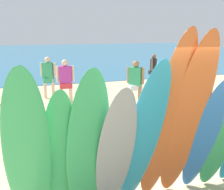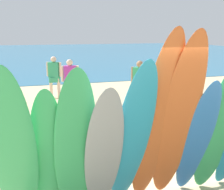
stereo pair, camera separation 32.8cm
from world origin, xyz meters
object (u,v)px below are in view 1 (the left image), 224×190
surfboard_grey_3 (115,155)px  surfboard_orange_6 (186,124)px  beach_chair_red (220,100)px  beachgoer_strolling (66,79)px  surfboard_rack (153,157)px  surfboard_green_2 (87,150)px  surfboard_blue_7 (204,140)px  surfboard_green_0 (28,159)px  surfboard_green_1 (60,160)px  beachgoer_photographing (153,68)px  beachgoer_midbeach (48,75)px  surfboard_teal_4 (142,141)px  beachgoer_by_water (135,81)px  surfboard_orange_5 (165,126)px

surfboard_grey_3 → surfboard_orange_6: size_ratio=0.77×
beach_chair_red → beachgoer_strolling: bearing=131.8°
surfboard_rack → surfboard_green_2: size_ratio=1.90×
surfboard_green_2 → surfboard_blue_7: surfboard_green_2 is taller
surfboard_green_0 → surfboard_green_1: bearing=27.1°
beachgoer_photographing → surfboard_rack: bearing=-164.2°
surfboard_green_2 → beachgoer_midbeach: (0.16, 7.55, -0.18)m
surfboard_teal_4 → surfboard_blue_7: size_ratio=1.16×
surfboard_teal_4 → surfboard_blue_7: (1.08, 0.07, -0.16)m
surfboard_green_2 → beach_chair_red: size_ratio=2.89×
surfboard_grey_3 → beachgoer_photographing: surfboard_grey_3 is taller
surfboard_teal_4 → surfboard_green_2: bearing=172.8°
surfboard_orange_6 → surfboard_blue_7: bearing=16.6°
surfboard_orange_6 → beachgoer_photographing: surfboard_orange_6 is taller
surfboard_green_0 → surfboard_orange_6: bearing=2.4°
beachgoer_photographing → beachgoer_by_water: size_ratio=0.94×
surfboard_rack → beachgoer_by_water: beachgoer_by_water is taller
surfboard_grey_3 → beachgoer_strolling: size_ratio=1.31×
surfboard_green_1 → surfboard_orange_5: bearing=-4.9°
surfboard_green_0 → beach_chair_red: surfboard_green_0 is taller
surfboard_rack → surfboard_green_1: (-1.67, -0.57, 0.50)m
surfboard_orange_6 → beachgoer_by_water: bearing=78.9°
surfboard_orange_5 → beachgoer_midbeach: surfboard_orange_5 is taller
surfboard_green_0 → beachgoer_photographing: (5.94, 8.41, -0.28)m
beachgoer_photographing → beachgoer_by_water: 3.82m
surfboard_green_1 → beachgoer_photographing: bearing=55.3°
surfboard_teal_4 → beachgoer_by_water: (2.15, 5.26, -0.23)m
surfboard_orange_5 → beachgoer_strolling: 6.34m
beachgoer_by_water → beachgoer_strolling: beachgoer_strolling is taller
surfboard_orange_5 → beach_chair_red: surfboard_orange_5 is taller
beachgoer_photographing → surfboard_teal_4: bearing=-165.2°
beach_chair_red → surfboard_orange_5: bearing=-158.4°
surfboard_green_0 → surfboard_grey_3: bearing=4.6°
surfboard_grey_3 → beach_chair_red: size_ratio=2.67×
surfboard_orange_6 → beachgoer_midbeach: surfboard_orange_6 is taller
surfboard_blue_7 → beach_chair_red: surfboard_blue_7 is taller
surfboard_grey_3 → beachgoer_strolling: surfboard_grey_3 is taller
surfboard_orange_6 → beachgoer_midbeach: 7.72m
surfboard_rack → beachgoer_photographing: 8.58m
surfboard_green_1 → surfboard_blue_7: bearing=-1.8°
surfboard_green_2 → surfboard_teal_4: size_ratio=0.94×
surfboard_grey_3 → surfboard_green_1: bearing=172.4°
beachgoer_midbeach → beachgoer_strolling: size_ratio=1.00×
surfboard_green_2 → beachgoer_strolling: 6.32m
beachgoer_photographing → surfboard_green_1: bearing=-171.3°
surfboard_rack → surfboard_orange_5: bearing=-104.8°
surfboard_grey_3 → beachgoer_by_water: 5.85m
beachgoer_photographing → beachgoer_by_water: (-2.27, -3.07, 0.06)m
surfboard_green_2 → beachgoer_strolling: bearing=82.4°
surfboard_green_2 → surfboard_grey_3: 0.39m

